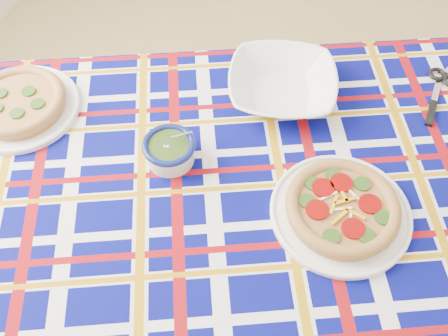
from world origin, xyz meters
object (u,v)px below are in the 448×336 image
(main_focaccia_plate, at_px, (342,208))
(serving_bowl, at_px, (282,85))
(dining_table, at_px, (248,223))
(pesto_bowl, at_px, (169,149))

(main_focaccia_plate, height_order, serving_bowl, serving_bowl)
(main_focaccia_plate, xyz_separation_m, serving_bowl, (-0.20, 0.31, 0.00))
(dining_table, bearing_deg, main_focaccia_plate, -11.24)
(main_focaccia_plate, bearing_deg, pesto_bowl, 174.59)
(main_focaccia_plate, bearing_deg, dining_table, -170.17)
(dining_table, distance_m, pesto_bowl, 0.24)
(main_focaccia_plate, xyz_separation_m, pesto_bowl, (-0.39, 0.04, 0.01))
(dining_table, distance_m, serving_bowl, 0.36)
(serving_bowl, bearing_deg, pesto_bowl, -126.33)
(main_focaccia_plate, height_order, pesto_bowl, pesto_bowl)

